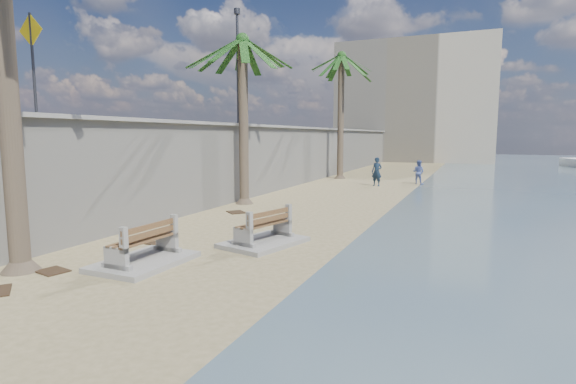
% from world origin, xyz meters
% --- Properties ---
extents(ground_plane, '(140.00, 140.00, 0.00)m').
position_xyz_m(ground_plane, '(0.00, 0.00, 0.00)').
color(ground_plane, '#98875D').
extents(seawall, '(0.45, 70.00, 3.50)m').
position_xyz_m(seawall, '(-5.20, 20.00, 1.75)').
color(seawall, gray).
rests_on(seawall, ground_plane).
extents(wall_cap, '(0.80, 70.00, 0.12)m').
position_xyz_m(wall_cap, '(-5.20, 20.00, 3.55)').
color(wall_cap, gray).
rests_on(wall_cap, seawall).
extents(end_building, '(18.00, 12.00, 14.00)m').
position_xyz_m(end_building, '(-2.00, 52.00, 7.00)').
color(end_building, '#B7AA93').
rests_on(end_building, ground_plane).
extents(bench_near, '(2.11, 2.64, 0.97)m').
position_xyz_m(bench_near, '(-0.22, 4.59, 0.42)').
color(bench_near, gray).
rests_on(bench_near, ground_plane).
extents(bench_far, '(1.66, 2.39, 0.98)m').
position_xyz_m(bench_far, '(-1.99, 1.72, 0.43)').
color(bench_far, gray).
rests_on(bench_far, ground_plane).
extents(palm_mid, '(5.00, 5.00, 8.05)m').
position_xyz_m(palm_mid, '(-4.37, 11.14, 7.05)').
color(palm_mid, brown).
rests_on(palm_mid, ground_plane).
extents(palm_back, '(5.00, 5.00, 9.45)m').
position_xyz_m(palm_back, '(-3.78, 24.38, 8.40)').
color(palm_back, brown).
rests_on(palm_back, ground_plane).
extents(pedestrian_sign, '(0.78, 0.07, 2.40)m').
position_xyz_m(pedestrian_sign, '(-5.00, 1.50, 5.15)').
color(pedestrian_sign, '#2D2D33').
rests_on(pedestrian_sign, wall_cap).
extents(streetlight, '(0.28, 0.28, 5.12)m').
position_xyz_m(streetlight, '(-5.10, 12.00, 6.64)').
color(streetlight, '#2D2D33').
rests_on(streetlight, wall_cap).
extents(person_a, '(0.81, 0.63, 2.00)m').
position_xyz_m(person_a, '(-0.38, 20.64, 1.00)').
color(person_a, '#15253B').
rests_on(person_a, ground_plane).
extents(person_b, '(0.95, 0.82, 1.68)m').
position_xyz_m(person_b, '(1.82, 22.75, 0.84)').
color(person_b, '#4B5B9B').
rests_on(person_b, ground_plane).
extents(debris_b, '(0.76, 0.66, 0.03)m').
position_xyz_m(debris_b, '(-3.50, 0.45, 0.01)').
color(debris_b, '#382616').
rests_on(debris_b, ground_plane).
extents(debris_c, '(0.99, 0.97, 0.03)m').
position_xyz_m(debris_c, '(-3.56, 8.95, 0.01)').
color(debris_c, '#382616').
rests_on(debris_c, ground_plane).
extents(debris_d, '(0.48, 0.41, 0.03)m').
position_xyz_m(debris_d, '(-3.12, 3.45, 0.01)').
color(debris_d, '#382616').
rests_on(debris_d, ground_plane).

